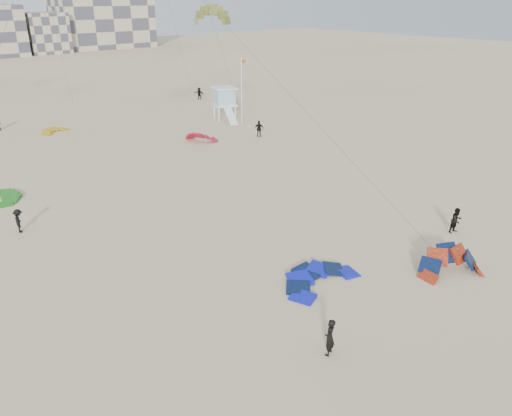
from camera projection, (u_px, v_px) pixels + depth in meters
ground at (309, 342)px, 22.30m from camera, size 320.00×320.00×0.00m
kite_ground_blue at (319, 282)px, 26.95m from camera, size 4.52×4.73×1.37m
kite_ground_orange at (450, 274)px, 27.75m from camera, size 4.97×4.94×3.77m
kite_ground_green at (0, 199)px, 37.93m from camera, size 4.50×4.30×0.83m
kite_ground_red_far at (201, 141)px, 52.85m from camera, size 4.71×4.64×3.17m
kite_ground_yellow at (55, 132)px, 56.18m from camera, size 4.00×4.12×1.24m
kitesurfer_main at (330, 337)px, 21.22m from camera, size 0.75×0.64×1.75m
kitesurfer_b at (456, 220)px, 32.26m from camera, size 0.93×0.79×1.70m
kitesurfer_c at (19, 221)px, 32.30m from camera, size 0.85×1.15×1.60m
kitesurfer_d at (259, 129)px, 53.98m from camera, size 1.05×1.04×1.79m
kitesurfer_f at (199, 93)px, 73.41m from camera, size 1.05×1.67×1.72m
kite_fly_olive at (211, 17)px, 49.38m from camera, size 4.99×4.89×12.47m
lifeguard_tower_near at (225, 104)px, 61.28m from camera, size 3.52×5.77×3.91m
flagpole at (242, 90)px, 58.27m from camera, size 0.63×0.10×7.70m
condo_east at (103, 18)px, 141.73m from camera, size 26.00×14.00×16.00m
condo_fill_right at (45, 33)px, 129.51m from camera, size 10.00×10.00×10.00m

